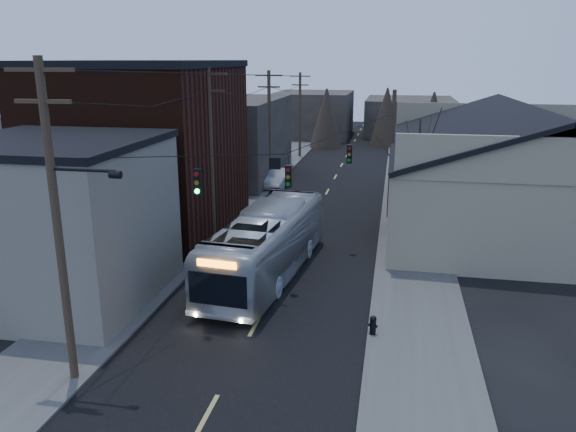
# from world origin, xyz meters

# --- Properties ---
(road_surface) EXTENTS (9.00, 110.00, 0.02)m
(road_surface) POSITION_xyz_m (0.00, 30.00, 0.01)
(road_surface) COLOR black
(road_surface) RESTS_ON ground
(sidewalk_left) EXTENTS (4.00, 110.00, 0.12)m
(sidewalk_left) POSITION_xyz_m (-6.50, 30.00, 0.06)
(sidewalk_left) COLOR #474744
(sidewalk_left) RESTS_ON ground
(sidewalk_right) EXTENTS (4.00, 110.00, 0.12)m
(sidewalk_right) POSITION_xyz_m (6.50, 30.00, 0.06)
(sidewalk_right) COLOR #474744
(sidewalk_right) RESTS_ON ground
(building_clapboard) EXTENTS (8.00, 8.00, 7.00)m
(building_clapboard) POSITION_xyz_m (-9.00, 9.00, 3.50)
(building_clapboard) COLOR #6C665A
(building_clapboard) RESTS_ON ground
(building_brick) EXTENTS (10.00, 12.00, 10.00)m
(building_brick) POSITION_xyz_m (-10.00, 20.00, 5.00)
(building_brick) COLOR black
(building_brick) RESTS_ON ground
(building_left_far) EXTENTS (9.00, 14.00, 7.00)m
(building_left_far) POSITION_xyz_m (-9.50, 36.00, 3.50)
(building_left_far) COLOR #302A26
(building_left_far) RESTS_ON ground
(warehouse) EXTENTS (16.16, 20.60, 7.73)m
(warehouse) POSITION_xyz_m (13.00, 25.00, 2.70)
(warehouse) COLOR gray
(warehouse) RESTS_ON ground
(building_far_left) EXTENTS (10.00, 12.00, 6.00)m
(building_far_left) POSITION_xyz_m (-6.00, 65.00, 3.00)
(building_far_left) COLOR #302A26
(building_far_left) RESTS_ON ground
(building_far_right) EXTENTS (12.00, 14.00, 5.00)m
(building_far_right) POSITION_xyz_m (7.00, 70.00, 2.50)
(building_far_right) COLOR #302A26
(building_far_right) RESTS_ON ground
(bare_tree) EXTENTS (0.40, 0.40, 7.20)m
(bare_tree) POSITION_xyz_m (6.50, 20.00, 3.60)
(bare_tree) COLOR black
(bare_tree) RESTS_ON ground
(utility_lines) EXTENTS (11.24, 45.28, 10.50)m
(utility_lines) POSITION_xyz_m (-3.11, 24.14, 4.95)
(utility_lines) COLOR #382B1E
(utility_lines) RESTS_ON ground
(bus) EXTENTS (4.03, 12.28, 3.36)m
(bus) POSITION_xyz_m (-0.72, 13.24, 1.68)
(bus) COLOR #AEB5BA
(bus) RESTS_ON ground
(parked_car) EXTENTS (1.64, 4.57, 1.50)m
(parked_car) POSITION_xyz_m (-4.30, 32.99, 0.75)
(parked_car) COLOR #B1B5B9
(parked_car) RESTS_ON ground
(fire_hydrant) EXTENTS (0.37, 0.26, 0.77)m
(fire_hydrant) POSITION_xyz_m (4.70, 7.92, 0.53)
(fire_hydrant) COLOR black
(fire_hydrant) RESTS_ON sidewalk_right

